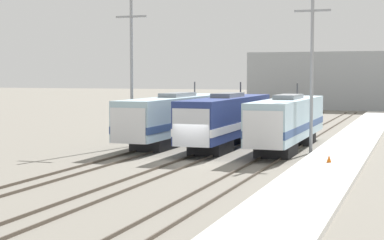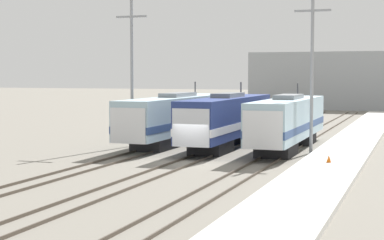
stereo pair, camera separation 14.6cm
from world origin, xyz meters
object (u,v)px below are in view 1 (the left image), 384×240
locomotive_center (226,120)px  catenary_tower_right (312,67)px  catenary_tower_left (132,68)px  locomotive_far_right (287,122)px  traffic_cone (329,159)px  locomotive_far_left (176,118)px

locomotive_center → catenary_tower_right: catenary_tower_right is taller
locomotive_center → catenary_tower_right: (6.99, -1.44, 4.11)m
catenary_tower_left → locomotive_center: bearing=10.8°
locomotive_far_right → catenary_tower_left: 13.19m
locomotive_far_right → traffic_cone: 9.36m
locomotive_center → catenary_tower_left: bearing=-169.2°
traffic_cone → locomotive_center: bearing=138.7°
catenary_tower_right → traffic_cone: (2.18, -6.62, -5.82)m
catenary_tower_right → catenary_tower_left: bearing=180.0°
locomotive_far_right → catenary_tower_right: 4.89m
catenary_tower_left → traffic_cone: 18.89m
locomotive_far_left → catenary_tower_left: size_ratio=1.68×
locomotive_center → catenary_tower_left: size_ratio=1.50×
catenary_tower_right → traffic_cone: 9.08m
catenary_tower_left → catenary_tower_right: (14.52, 0.00, 0.00)m
locomotive_far_left → locomotive_far_right: 9.90m
locomotive_far_left → locomotive_center: (4.89, -1.61, 0.03)m
traffic_cone → catenary_tower_right: bearing=108.3°
catenary_tower_left → catenary_tower_right: bearing=0.0°
locomotive_center → catenary_tower_left: (-7.53, -1.44, 4.11)m
locomotive_center → locomotive_far_left: bearing=161.8°
catenary_tower_right → locomotive_far_left: bearing=165.6°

